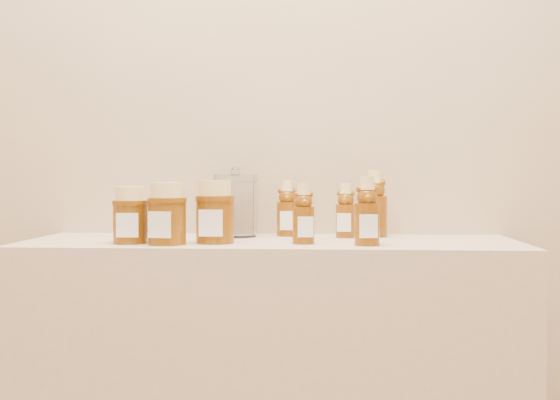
# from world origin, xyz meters

# --- Properties ---
(wall_back) EXTENTS (3.50, 0.02, 2.70)m
(wall_back) POSITION_xyz_m (0.00, 1.75, 1.35)
(wall_back) COLOR tan
(wall_back) RESTS_ON ground
(bear_bottle_back_left) EXTENTS (0.06, 0.06, 0.17)m
(bear_bottle_back_left) POSITION_xyz_m (0.03, 1.68, 0.98)
(bear_bottle_back_left) COLOR #5C2D07
(bear_bottle_back_left) RESTS_ON display_table
(bear_bottle_back_mid) EXTENTS (0.06, 0.06, 0.16)m
(bear_bottle_back_mid) POSITION_xyz_m (0.18, 1.64, 0.98)
(bear_bottle_back_mid) COLOR #5C2D07
(bear_bottle_back_mid) RESTS_ON display_table
(bear_bottle_back_right) EXTENTS (0.09, 0.09, 0.20)m
(bear_bottle_back_right) POSITION_xyz_m (0.26, 1.68, 1.00)
(bear_bottle_back_right) COLOR #5C2D07
(bear_bottle_back_right) RESTS_ON display_table
(bear_bottle_front_left) EXTENTS (0.06, 0.06, 0.16)m
(bear_bottle_front_left) POSITION_xyz_m (0.08, 1.48, 0.98)
(bear_bottle_front_left) COLOR #5C2D07
(bear_bottle_front_left) RESTS_ON display_table
(bear_bottle_front_right) EXTENTS (0.06, 0.06, 0.18)m
(bear_bottle_front_right) POSITION_xyz_m (0.23, 1.45, 0.99)
(bear_bottle_front_right) COLOR #5C2D07
(bear_bottle_front_right) RESTS_ON display_table
(honey_jar_left) EXTENTS (0.09, 0.09, 0.13)m
(honey_jar_left) POSITION_xyz_m (-0.32, 1.46, 0.97)
(honey_jar_left) COLOR #5C2D07
(honey_jar_left) RESTS_ON display_table
(honey_jar_back) EXTENTS (0.10, 0.10, 0.15)m
(honey_jar_back) POSITION_xyz_m (-0.13, 1.48, 0.97)
(honey_jar_back) COLOR #5C2D07
(honey_jar_back) RESTS_ON display_table
(honey_jar_front) EXTENTS (0.10, 0.10, 0.14)m
(honey_jar_front) POSITION_xyz_m (-0.23, 1.44, 0.97)
(honey_jar_front) COLOR #5C2D07
(honey_jar_front) RESTS_ON display_table
(glass_canister) EXTENTS (0.14, 0.14, 0.18)m
(glass_canister) POSITION_xyz_m (-0.10, 1.65, 0.99)
(glass_canister) COLOR white
(glass_canister) RESTS_ON display_table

